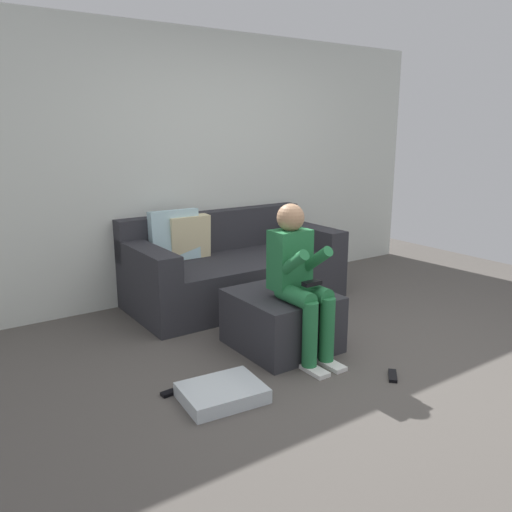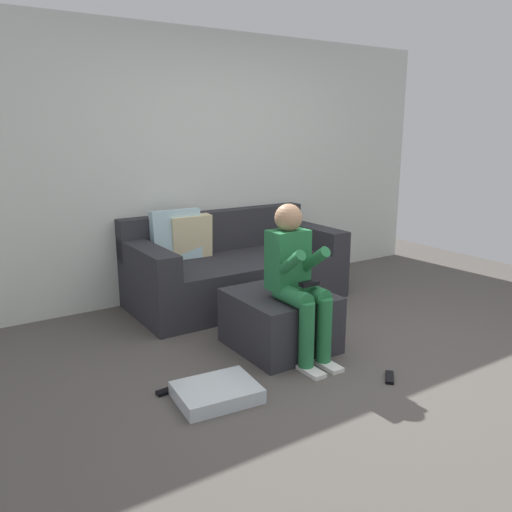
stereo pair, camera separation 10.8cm
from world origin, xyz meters
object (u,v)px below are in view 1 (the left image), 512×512
person_seated (299,275)px  remote_by_storage_bin (231,374)px  couch_sectional (231,269)px  ottoman (282,320)px  remote_under_side_table (174,391)px  remote_near_ottoman (393,376)px  storage_bin (222,393)px

person_seated → remote_by_storage_bin: person_seated is taller
couch_sectional → ottoman: bearing=-103.0°
remote_under_side_table → remote_by_storage_bin: bearing=-4.3°
remote_by_storage_bin → remote_under_side_table: same height
ottoman → remote_under_side_table: ottoman is taller
couch_sectional → ottoman: size_ratio=2.74×
remote_near_ottoman → remote_under_side_table: (-1.31, 0.64, 0.00)m
storage_bin → remote_by_storage_bin: bearing=48.3°
couch_sectional → remote_under_side_table: couch_sectional is taller
couch_sectional → storage_bin: bearing=-123.6°
ottoman → person_seated: 0.45m
storage_bin → remote_near_ottoman: (1.10, -0.40, -0.03)m
couch_sectional → remote_by_storage_bin: bearing=-121.9°
person_seated → remote_by_storage_bin: (-0.57, 0.01, -0.60)m
ottoman → remote_by_storage_bin: bearing=-161.4°
person_seated → storage_bin: person_seated is taller
remote_near_ottoman → storage_bin: bearing=116.3°
couch_sectional → remote_under_side_table: (-1.27, -1.35, -0.30)m
couch_sectional → ottoman: (-0.27, -1.16, -0.10)m
person_seated → remote_under_side_table: person_seated is taller
remote_under_side_table → person_seated: bearing=-4.4°
ottoman → storage_bin: (-0.79, -0.43, -0.17)m
ottoman → remote_near_ottoman: ottoman is taller
person_seated → remote_near_ottoman: size_ratio=6.56×
remote_by_storage_bin → couch_sectional: bearing=49.4°
storage_bin → remote_near_ottoman: 1.17m
storage_bin → remote_under_side_table: bearing=131.4°
storage_bin → remote_near_ottoman: storage_bin is taller
remote_near_ottoman → remote_by_storage_bin: same height
storage_bin → remote_by_storage_bin: (0.21, 0.24, -0.03)m
couch_sectional → remote_by_storage_bin: size_ratio=10.58×
couch_sectional → storage_bin: size_ratio=4.06×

